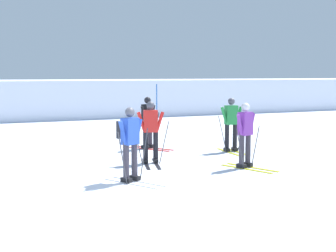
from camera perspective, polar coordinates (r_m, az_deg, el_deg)
ground_plane at (r=9.61m, az=-2.29°, el=-8.56°), size 120.00×120.00×0.00m
far_snow_ridge at (r=28.95m, az=-16.91°, el=3.17°), size 80.00×7.13×2.10m
skier_black at (r=15.70m, az=-2.42°, el=0.60°), size 1.16×1.55×1.71m
skier_purple at (r=12.60m, az=9.23°, el=-0.87°), size 0.95×1.63×1.71m
skier_red at (r=13.09m, az=-2.09°, el=-0.52°), size 0.97×1.64×1.71m
skier_blue at (r=10.84m, az=-4.63°, el=-1.74°), size 1.08×1.59×1.71m
skier_green at (r=15.19m, az=7.56°, el=0.36°), size 1.00×1.62×1.71m
trail_marker_pole at (r=22.00m, az=-1.35°, el=2.43°), size 0.05×0.05×2.00m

